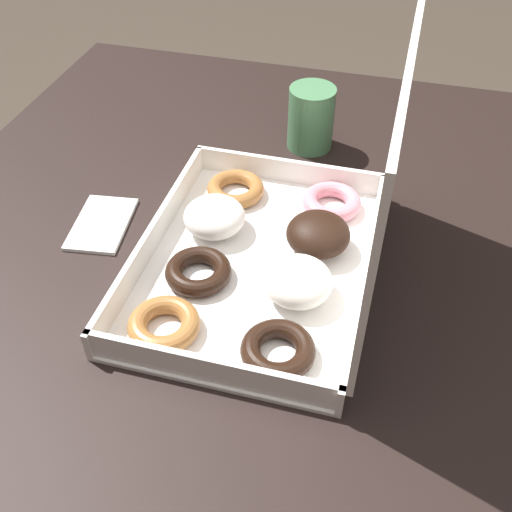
{
  "coord_description": "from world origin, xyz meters",
  "views": [
    {
      "loc": [
        0.58,
        0.24,
        1.29
      ],
      "look_at": [
        -0.0,
        0.09,
        0.72
      ],
      "focal_mm": 42.0,
      "sensor_mm": 36.0,
      "label": 1
    }
  ],
  "objects": [
    {
      "name": "dining_table",
      "position": [
        0.0,
        0.0,
        0.62
      ],
      "size": [
        1.25,
        0.92,
        0.7
      ],
      "color": "black",
      "rests_on": "ground_plane"
    },
    {
      "name": "paper_napkin",
      "position": [
        -0.03,
        -0.16,
        0.71
      ],
      "size": [
        0.14,
        0.1,
        0.01
      ],
      "color": "white",
      "rests_on": "dining_table"
    },
    {
      "name": "donut_box",
      "position": [
        -0.01,
        0.13,
        0.76
      ],
      "size": [
        0.41,
        0.32,
        0.33
      ],
      "color": "white",
      "rests_on": "dining_table"
    },
    {
      "name": "coffee_mug",
      "position": [
        -0.33,
        0.1,
        0.76
      ],
      "size": [
        0.08,
        0.08,
        0.11
      ],
      "color": "#4C8456",
      "rests_on": "dining_table"
    },
    {
      "name": "ground_plane",
      "position": [
        0.0,
        0.0,
        0.0
      ],
      "size": [
        8.0,
        8.0,
        0.0
      ],
      "primitive_type": "plane",
      "color": "#42382D"
    }
  ]
}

